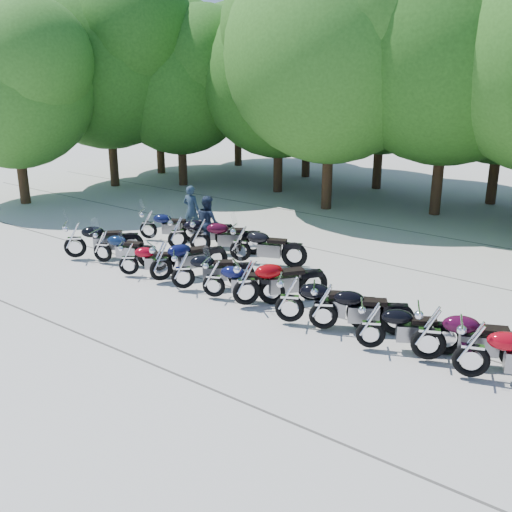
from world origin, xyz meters
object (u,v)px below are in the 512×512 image
Objects in this scene: motorcycle_2 at (128,258)px; motorcycle_3 at (161,260)px; motorcycle_9 at (371,324)px; rider_0 at (191,210)px; motorcycle_12 at (148,223)px; motorcycle_5 at (214,277)px; motorcycle_1 at (102,245)px; motorcycle_8 at (324,305)px; motorcycle_14 at (200,234)px; motorcycle_13 at (177,232)px; motorcycle_15 at (240,242)px; motorcycle_6 at (246,281)px; motorcycle_11 at (473,348)px; rider_1 at (208,222)px; motorcycle_4 at (183,269)px; motorcycle_0 at (74,239)px; motorcycle_7 at (290,298)px.

motorcycle_3 is (1.12, 0.22, 0.10)m from motorcycle_2.
rider_0 reaches higher than motorcycle_9.
motorcycle_5 is at bearing -146.52° from motorcycle_12.
motorcycle_1 is 0.91× the size of motorcycle_8.
motorcycle_13 is at bearing 63.45° from motorcycle_14.
motorcycle_15 is (4.17, -0.00, 0.06)m from motorcycle_12.
motorcycle_6 reaches higher than motorcycle_12.
motorcycle_1 is at bearing 21.20° from motorcycle_3.
rider_1 is at bearing 49.30° from motorcycle_11.
motorcycle_14 is at bearing -10.08° from motorcycle_4.
motorcycle_14 reaches higher than motorcycle_8.
motorcycle_0 is at bearing 98.83° from motorcycle_14.
motorcycle_5 is at bearing 59.86° from motorcycle_8.
rider_1 is at bearing 35.43° from motorcycle_9.
rider_0 reaches higher than motorcycle_5.
motorcycle_4 is 0.95× the size of motorcycle_8.
motorcycle_2 is 0.94× the size of motorcycle_12.
motorcycle_15 reaches higher than motorcycle_4.
motorcycle_9 is (3.66, -0.25, -0.08)m from motorcycle_6.
motorcycle_6 reaches higher than motorcycle_1.
motorcycle_7 is 4.36m from motorcycle_11.
motorcycle_7 reaches higher than motorcycle_13.
motorcycle_4 is at bearing 39.84° from motorcycle_6.
rider_0 is (0.96, 4.42, 0.22)m from motorcycle_0.
motorcycle_11 is at bearing -158.17° from motorcycle_13.
rider_1 is (-6.62, 3.42, 0.23)m from motorcycle_8.
rider_0 is 1.73m from rider_1.
motorcycle_1 is 0.94× the size of motorcycle_13.
motorcycle_14 is (-0.88, 2.65, 0.00)m from motorcycle_3.
motorcycle_9 is at bearing -129.27° from motorcycle_8.
motorcycle_12 is (-7.99, 2.89, -0.08)m from motorcycle_7.
motorcycle_4 is at bearing -133.64° from motorcycle_0.
motorcycle_8 is (9.10, 0.18, -0.02)m from motorcycle_0.
motorcycle_11 is at bearing -118.11° from motorcycle_7.
motorcycle_6 reaches higher than motorcycle_7.
motorcycle_0 is at bearing 67.58° from motorcycle_5.
motorcycle_8 is at bearing -107.81° from motorcycle_7.
motorcycle_3 is 6.73m from motorcycle_9.
motorcycle_7 is 6.79m from rider_1.
motorcycle_3 is 3.63m from rider_1.
motorcycle_5 is at bearing 40.57° from motorcycle_6.
rider_0 reaches higher than motorcycle_4.
motorcycle_11 is at bearing -112.71° from motorcycle_1.
motorcycle_6 is at bearing -130.65° from motorcycle_4.
motorcycle_3 is 0.95× the size of motorcycle_6.
motorcycle_15 reaches higher than motorcycle_13.
motorcycle_5 is (2.02, -0.03, -0.06)m from motorcycle_3.
motorcycle_15 is at bearing -73.58° from motorcycle_1.
motorcycle_6 is at bearing -159.63° from motorcycle_14.
motorcycle_1 is 1.21× the size of rider_1.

